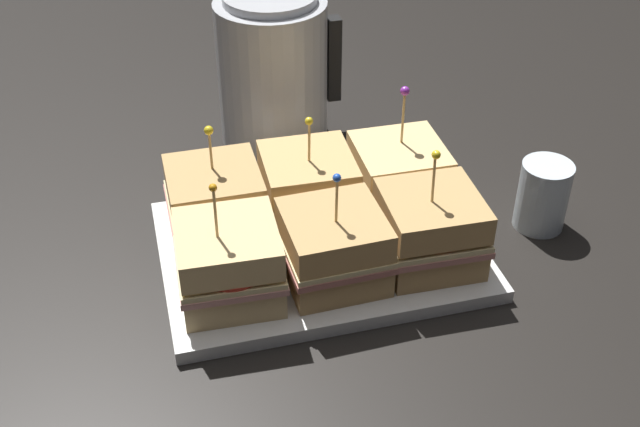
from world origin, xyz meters
TOP-DOWN VIEW (x-y plane):
  - ground_plane at (0.00, 0.00)m, footprint 6.00×6.00m
  - serving_platter at (0.00, 0.00)m, footprint 0.40×0.29m
  - sandwich_front_left at (-0.12, -0.06)m, footprint 0.12×0.12m
  - sandwich_front_center at (0.00, -0.06)m, footprint 0.12×0.12m
  - sandwich_front_right at (0.12, -0.06)m, footprint 0.12×0.12m
  - sandwich_back_left at (-0.12, 0.06)m, footprint 0.12×0.12m
  - sandwich_back_center at (0.00, 0.06)m, footprint 0.12×0.12m
  - sandwich_back_right at (0.12, 0.06)m, footprint 0.12×0.12m
  - kettle_steel at (0.01, 0.30)m, footprint 0.19×0.16m
  - drinking_glass at (0.30, -0.01)m, footprint 0.07×0.07m

SIDE VIEW (x-z plane):
  - ground_plane at x=0.00m, z-range 0.00..0.00m
  - serving_platter at x=0.00m, z-range 0.00..0.02m
  - drinking_glass at x=0.30m, z-range 0.00..0.09m
  - sandwich_front_center at x=0.00m, z-range -0.01..0.14m
  - sandwich_back_right at x=0.12m, z-range -0.02..0.15m
  - sandwich_back_center at x=0.00m, z-range -0.01..0.14m
  - sandwich_front_right at x=0.12m, z-range -0.02..0.14m
  - sandwich_front_left at x=-0.12m, z-range -0.02..0.15m
  - sandwich_back_left at x=-0.12m, z-range -0.01..0.14m
  - kettle_steel at x=0.01m, z-range -0.01..0.24m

